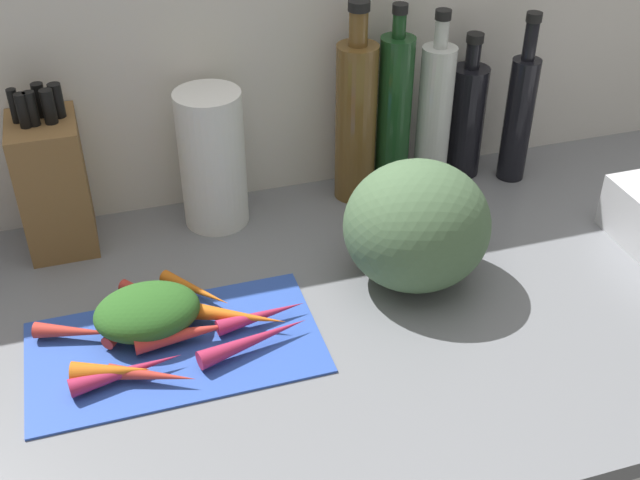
{
  "coord_description": "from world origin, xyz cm",
  "views": [
    {
      "loc": [
        -30.48,
        -90.31,
        79.11
      ],
      "look_at": [
        -2.77,
        -0.8,
        13.63
      ],
      "focal_mm": 44.78,
      "sensor_mm": 36.0,
      "label": 1
    }
  ],
  "objects_px": {
    "knife_block": "(53,182)",
    "carrot_5": "(139,312)",
    "carrot_1": "(127,371)",
    "carrot_2": "(111,372)",
    "winter_squash": "(417,226)",
    "carrot_10": "(187,333)",
    "bottle_4": "(519,115)",
    "cutting_board": "(175,346)",
    "carrot_6": "(76,332)",
    "bottle_0": "(356,119)",
    "carrot_4": "(262,315)",
    "carrot_7": "(153,375)",
    "bottle_1": "(394,115)",
    "carrot_3": "(229,316)",
    "paper_towel_roll": "(212,159)",
    "bottle_3": "(466,119)",
    "carrot_0": "(254,340)",
    "carrot_9": "(196,290)",
    "bottle_2": "(434,118)",
    "carrot_8": "(155,298)"
  },
  "relations": [
    {
      "from": "knife_block",
      "to": "carrot_5",
      "type": "bearing_deg",
      "value": -68.51
    },
    {
      "from": "carrot_1",
      "to": "carrot_2",
      "type": "distance_m",
      "value": 0.02
    },
    {
      "from": "carrot_5",
      "to": "winter_squash",
      "type": "height_order",
      "value": "winter_squash"
    },
    {
      "from": "carrot_10",
      "to": "bottle_4",
      "type": "height_order",
      "value": "bottle_4"
    },
    {
      "from": "cutting_board",
      "to": "carrot_6",
      "type": "height_order",
      "value": "carrot_6"
    },
    {
      "from": "carrot_5",
      "to": "winter_squash",
      "type": "distance_m",
      "value": 0.44
    },
    {
      "from": "carrot_1",
      "to": "bottle_0",
      "type": "bearing_deg",
      "value": 39.31
    },
    {
      "from": "carrot_1",
      "to": "carrot_4",
      "type": "distance_m",
      "value": 0.21
    },
    {
      "from": "cutting_board",
      "to": "carrot_10",
      "type": "xyz_separation_m",
      "value": [
        0.02,
        -0.0,
        0.02
      ]
    },
    {
      "from": "carrot_7",
      "to": "winter_squash",
      "type": "height_order",
      "value": "winter_squash"
    },
    {
      "from": "bottle_1",
      "to": "bottle_0",
      "type": "bearing_deg",
      "value": 177.52
    },
    {
      "from": "cutting_board",
      "to": "carrot_3",
      "type": "xyz_separation_m",
      "value": [
        0.08,
        0.02,
        0.02
      ]
    },
    {
      "from": "paper_towel_roll",
      "to": "bottle_3",
      "type": "relative_size",
      "value": 0.88
    },
    {
      "from": "carrot_0",
      "to": "bottle_0",
      "type": "height_order",
      "value": "bottle_0"
    },
    {
      "from": "cutting_board",
      "to": "winter_squash",
      "type": "relative_size",
      "value": 1.82
    },
    {
      "from": "cutting_board",
      "to": "carrot_9",
      "type": "relative_size",
      "value": 3.26
    },
    {
      "from": "carrot_9",
      "to": "bottle_1",
      "type": "bearing_deg",
      "value": 28.35
    },
    {
      "from": "carrot_5",
      "to": "paper_towel_roll",
      "type": "relative_size",
      "value": 0.64
    },
    {
      "from": "carrot_4",
      "to": "paper_towel_roll",
      "type": "bearing_deg",
      "value": 91.4
    },
    {
      "from": "carrot_5",
      "to": "carrot_10",
      "type": "relative_size",
      "value": 1.04
    },
    {
      "from": "carrot_7",
      "to": "bottle_1",
      "type": "xyz_separation_m",
      "value": [
        0.5,
        0.39,
        0.14
      ]
    },
    {
      "from": "knife_block",
      "to": "bottle_3",
      "type": "height_order",
      "value": "knife_block"
    },
    {
      "from": "cutting_board",
      "to": "knife_block",
      "type": "xyz_separation_m",
      "value": [
        -0.14,
        0.32,
        0.12
      ]
    },
    {
      "from": "carrot_7",
      "to": "bottle_2",
      "type": "distance_m",
      "value": 0.7
    },
    {
      "from": "carrot_8",
      "to": "knife_block",
      "type": "height_order",
      "value": "knife_block"
    },
    {
      "from": "cutting_board",
      "to": "winter_squash",
      "type": "xyz_separation_m",
      "value": [
        0.39,
        0.05,
        0.1
      ]
    },
    {
      "from": "cutting_board",
      "to": "bottle_2",
      "type": "bearing_deg",
      "value": 30.22
    },
    {
      "from": "carrot_4",
      "to": "carrot_6",
      "type": "height_order",
      "value": "same"
    },
    {
      "from": "carrot_9",
      "to": "bottle_0",
      "type": "distance_m",
      "value": 0.43
    },
    {
      "from": "knife_block",
      "to": "paper_towel_roll",
      "type": "relative_size",
      "value": 1.15
    },
    {
      "from": "carrot_7",
      "to": "bottle_0",
      "type": "xyz_separation_m",
      "value": [
        0.43,
        0.39,
        0.14
      ]
    },
    {
      "from": "carrot_3",
      "to": "bottle_2",
      "type": "xyz_separation_m",
      "value": [
        0.45,
        0.29,
        0.12
      ]
    },
    {
      "from": "carrot_5",
      "to": "knife_block",
      "type": "relative_size",
      "value": 0.55
    },
    {
      "from": "knife_block",
      "to": "bottle_3",
      "type": "distance_m",
      "value": 0.76
    },
    {
      "from": "carrot_7",
      "to": "carrot_9",
      "type": "xyz_separation_m",
      "value": [
        0.09,
        0.17,
        -0.0
      ]
    },
    {
      "from": "carrot_9",
      "to": "bottle_2",
      "type": "xyz_separation_m",
      "value": [
        0.48,
        0.21,
        0.13
      ]
    },
    {
      "from": "winter_squash",
      "to": "carrot_10",
      "type": "bearing_deg",
      "value": -171.67
    },
    {
      "from": "carrot_4",
      "to": "knife_block",
      "type": "bearing_deg",
      "value": 130.87
    },
    {
      "from": "carrot_8",
      "to": "carrot_2",
      "type": "bearing_deg",
      "value": -117.57
    },
    {
      "from": "carrot_4",
      "to": "cutting_board",
      "type": "bearing_deg",
      "value": -175.23
    },
    {
      "from": "carrot_7",
      "to": "carrot_2",
      "type": "bearing_deg",
      "value": 161.51
    },
    {
      "from": "cutting_board",
      "to": "carrot_6",
      "type": "bearing_deg",
      "value": 157.47
    },
    {
      "from": "carrot_8",
      "to": "bottle_4",
      "type": "distance_m",
      "value": 0.75
    },
    {
      "from": "carrot_10",
      "to": "bottle_0",
      "type": "height_order",
      "value": "bottle_0"
    },
    {
      "from": "carrot_2",
      "to": "carrot_3",
      "type": "bearing_deg",
      "value": 21.33
    },
    {
      "from": "cutting_board",
      "to": "paper_towel_roll",
      "type": "bearing_deg",
      "value": 68.5
    },
    {
      "from": "carrot_3",
      "to": "bottle_2",
      "type": "distance_m",
      "value": 0.55
    },
    {
      "from": "cutting_board",
      "to": "bottle_3",
      "type": "distance_m",
      "value": 0.72
    },
    {
      "from": "bottle_1",
      "to": "bottle_2",
      "type": "relative_size",
      "value": 1.04
    },
    {
      "from": "cutting_board",
      "to": "carrot_0",
      "type": "height_order",
      "value": "carrot_0"
    }
  ]
}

